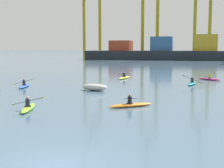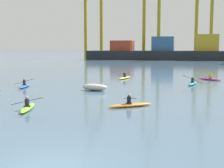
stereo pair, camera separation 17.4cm
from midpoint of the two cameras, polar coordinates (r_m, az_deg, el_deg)
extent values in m
plane|color=#425B70|center=(11.73, -10.81, -14.68)|extent=(800.00, 800.00, 0.00)
cube|color=#1E2328|center=(105.53, 9.37, 5.23)|extent=(50.24, 11.19, 2.96)
cube|color=#993823|center=(107.31, 1.97, 7.04)|extent=(7.03, 7.83, 3.41)
cube|color=#2D5684|center=(105.50, 9.41, 7.28)|extent=(7.03, 7.83, 4.62)
cube|color=#B29323|center=(105.49, 16.98, 7.25)|extent=(7.03, 7.83, 5.25)
cylinder|color=olive|center=(122.64, -4.84, 11.24)|extent=(1.20, 1.20, 27.46)
cylinder|color=olive|center=(120.85, -1.93, 11.32)|extent=(1.20, 1.20, 27.46)
cylinder|color=olive|center=(113.34, 5.95, 12.18)|extent=(1.20, 1.20, 29.80)
cylinder|color=olive|center=(112.80, 8.65, 12.17)|extent=(1.20, 1.20, 29.80)
cylinder|color=olive|center=(120.67, 15.25, 10.68)|extent=(1.20, 1.20, 25.71)
cylinder|color=olive|center=(120.96, 17.81, 10.58)|extent=(1.20, 1.20, 25.71)
ellipsoid|color=beige|center=(30.55, -3.04, -0.56)|extent=(2.73, 1.48, 0.70)
cube|color=beige|center=(30.50, -3.05, 0.15)|extent=(1.94, 0.35, 0.06)
ellipsoid|color=#2856B2|center=(34.32, -15.58, -0.36)|extent=(1.31, 3.45, 0.26)
torus|color=black|center=(34.20, -15.63, -0.14)|extent=(0.58, 0.58, 0.05)
cylinder|color=#23232D|center=(34.18, -15.65, 0.25)|extent=(0.30, 0.30, 0.50)
sphere|color=tan|center=(34.14, -15.67, 0.84)|extent=(0.19, 0.19, 0.19)
cylinder|color=black|center=(34.21, -15.63, 0.43)|extent=(1.99, 0.47, 0.59)
ellipsoid|color=yellow|center=(34.55, -17.22, -0.03)|extent=(0.21, 0.08, 0.15)
ellipsoid|color=yellow|center=(33.91, -14.00, 0.90)|extent=(0.21, 0.08, 0.15)
ellipsoid|color=orange|center=(22.32, 3.58, -3.88)|extent=(3.12, 2.46, 0.26)
torus|color=black|center=(22.26, 3.35, -3.55)|extent=(0.68, 0.68, 0.05)
cylinder|color=black|center=(22.21, 3.36, -2.94)|extent=(0.30, 0.30, 0.50)
sphere|color=tan|center=(22.16, 3.36, -2.05)|extent=(0.19, 0.19, 0.19)
cylinder|color=black|center=(22.22, 3.47, -2.68)|extent=(1.23, 1.71, 0.37)
ellipsoid|color=silver|center=(23.17, 2.36, -2.70)|extent=(0.15, 0.18, 0.14)
ellipsoid|color=silver|center=(21.28, 4.69, -2.65)|extent=(0.15, 0.18, 0.14)
ellipsoid|color=#7ABC2D|center=(22.03, -15.02, -4.25)|extent=(1.49, 3.44, 0.26)
torus|color=black|center=(21.91, -15.09, -3.94)|extent=(0.60, 0.60, 0.05)
cylinder|color=#23232D|center=(21.87, -15.11, -3.32)|extent=(0.30, 0.30, 0.50)
sphere|color=tan|center=(21.81, -15.14, -2.42)|extent=(0.19, 0.19, 0.19)
cylinder|color=black|center=(21.90, -15.09, -3.04)|extent=(1.99, 0.58, 0.50)
ellipsoid|color=yellow|center=(22.19, -17.65, -3.61)|extent=(0.20, 0.09, 0.15)
ellipsoid|color=yellow|center=(21.66, -12.46, -2.45)|extent=(0.20, 0.09, 0.15)
ellipsoid|color=#C13384|center=(42.16, 17.61, 0.87)|extent=(3.05, 2.56, 0.26)
torus|color=black|center=(42.09, 17.73, 1.05)|extent=(0.69, 0.69, 0.05)
cylinder|color=gold|center=(42.07, 17.74, 1.37)|extent=(0.30, 0.30, 0.50)
sphere|color=tan|center=(42.04, 17.76, 1.85)|extent=(0.19, 0.19, 0.19)
cylinder|color=black|center=(42.09, 17.69, 1.52)|extent=(1.29, 1.64, 0.50)
ellipsoid|color=black|center=(41.26, 16.90, 1.12)|extent=(0.15, 0.18, 0.15)
ellipsoid|color=black|center=(42.93, 18.46, 1.89)|extent=(0.15, 0.18, 0.15)
ellipsoid|color=teal|center=(36.51, 14.69, 0.09)|extent=(1.31, 3.45, 0.26)
torus|color=black|center=(36.39, 14.67, 0.29)|extent=(0.58, 0.58, 0.05)
cylinder|color=#23232D|center=(36.37, 14.68, 0.67)|extent=(0.30, 0.30, 0.50)
sphere|color=tan|center=(36.33, 14.69, 1.22)|extent=(0.19, 0.19, 0.19)
cylinder|color=black|center=(36.41, 14.70, 0.83)|extent=(1.94, 0.46, 0.77)
ellipsoid|color=black|center=(36.56, 13.20, 1.48)|extent=(0.21, 0.08, 0.17)
ellipsoid|color=black|center=(36.28, 16.21, 0.18)|extent=(0.21, 0.08, 0.17)
ellipsoid|color=yellow|center=(41.89, 2.48, 1.15)|extent=(1.31, 3.45, 0.26)
torus|color=black|center=(41.79, 2.43, 1.33)|extent=(0.58, 0.58, 0.05)
cylinder|color=black|center=(41.77, 2.43, 1.66)|extent=(0.30, 0.30, 0.50)
sphere|color=tan|center=(41.74, 2.43, 2.14)|extent=(0.19, 0.19, 0.19)
cylinder|color=black|center=(41.80, 2.46, 1.80)|extent=(2.03, 0.48, 0.44)
ellipsoid|color=silver|center=(42.23, 1.17, 1.58)|extent=(0.20, 0.08, 0.14)
ellipsoid|color=silver|center=(41.40, 3.77, 2.02)|extent=(0.20, 0.08, 0.14)
camera|label=1|loc=(0.09, -89.84, 0.02)|focal=49.86mm
camera|label=2|loc=(0.09, 90.16, -0.02)|focal=49.86mm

